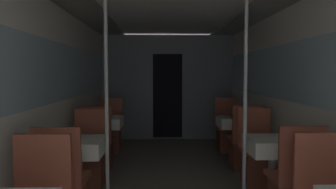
# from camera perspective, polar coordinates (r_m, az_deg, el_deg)

# --- Properties ---
(wall_left) EXTENTS (0.05, 8.41, 2.28)m
(wall_left) POSITION_cam_1_polar(r_m,az_deg,el_deg) (4.01, -20.01, -0.20)
(wall_left) COLOR silver
(wall_left) RESTS_ON ground_plane
(wall_right) EXTENTS (0.05, 8.41, 2.28)m
(wall_right) POSITION_cam_1_polar(r_m,az_deg,el_deg) (4.15, 21.84, -0.12)
(wall_right) COLOR silver
(wall_right) RESTS_ON ground_plane
(bulkhead_far) EXTENTS (2.87, 0.09, 2.28)m
(bulkhead_far) POSITION_cam_1_polar(r_m,az_deg,el_deg) (7.18, -0.08, 1.20)
(bulkhead_far) COLOR slate
(bulkhead_far) RESTS_ON ground_plane
(dining_table_left_1) EXTENTS (0.57, 0.57, 0.72)m
(dining_table_left_1) POSITION_cam_1_polar(r_m,az_deg,el_deg) (3.81, -15.49, -9.27)
(dining_table_left_1) COLOR #4C4C51
(dining_table_left_1) RESTS_ON ground_plane
(chair_left_far_1) EXTENTS (0.44, 0.44, 0.98)m
(chair_left_far_1) POSITION_cam_1_polar(r_m,az_deg,el_deg) (4.43, -13.60, -11.43)
(chair_left_far_1) COLOR brown
(chair_left_far_1) RESTS_ON ground_plane
(support_pole_left_1) EXTENTS (0.04, 0.04, 2.28)m
(support_pole_left_1) POSITION_cam_1_polar(r_m,az_deg,el_deg) (3.66, -10.66, -1.16)
(support_pole_left_1) COLOR silver
(support_pole_left_1) RESTS_ON ground_plane
(dining_table_left_2) EXTENTS (0.57, 0.57, 0.72)m
(dining_table_left_2) POSITION_cam_1_polar(r_m,az_deg,el_deg) (5.57, -10.97, -5.11)
(dining_table_left_2) COLOR #4C4C51
(dining_table_left_2) RESTS_ON ground_plane
(chair_left_near_2) EXTENTS (0.44, 0.44, 0.98)m
(chair_left_near_2) POSITION_cam_1_polar(r_m,az_deg,el_deg) (5.07, -12.00, -9.48)
(chair_left_near_2) COLOR brown
(chair_left_near_2) RESTS_ON ground_plane
(chair_left_far_2) EXTENTS (0.44, 0.44, 0.98)m
(chair_left_far_2) POSITION_cam_1_polar(r_m,az_deg,el_deg) (6.18, -10.06, -7.07)
(chair_left_far_2) COLOR brown
(chair_left_far_2) RESTS_ON ground_plane
(dining_table_right_1) EXTENTS (0.57, 0.57, 0.72)m
(dining_table_right_1) POSITION_cam_1_polar(r_m,az_deg,el_deg) (3.92, 17.86, -8.94)
(dining_table_right_1) COLOR #4C4C51
(dining_table_right_1) RESTS_ON ground_plane
(chair_right_far_1) EXTENTS (0.44, 0.44, 0.98)m
(chair_right_far_1) POSITION_cam_1_polar(r_m,az_deg,el_deg) (4.52, 15.29, -11.14)
(chair_right_far_1) COLOR brown
(chair_right_far_1) RESTS_ON ground_plane
(support_pole_right_1) EXTENTS (0.04, 0.04, 2.28)m
(support_pole_right_1) POSITION_cam_1_polar(r_m,az_deg,el_deg) (3.74, 13.29, -1.09)
(support_pole_right_1) COLOR silver
(support_pole_right_1) RESTS_ON ground_plane
(dining_table_right_2) EXTENTS (0.57, 0.57, 0.72)m
(dining_table_right_2) POSITION_cam_1_polar(r_m,az_deg,el_deg) (5.65, 11.64, -5.00)
(dining_table_right_2) COLOR #4C4C51
(dining_table_right_2) RESTS_ON ground_plane
(chair_right_near_2) EXTENTS (0.44, 0.44, 0.98)m
(chair_right_near_2) POSITION_cam_1_polar(r_m,az_deg,el_deg) (5.15, 13.09, -9.28)
(chair_right_near_2) COLOR brown
(chair_right_near_2) RESTS_ON ground_plane
(chair_right_far_2) EXTENTS (0.44, 0.44, 0.98)m
(chair_right_far_2) POSITION_cam_1_polar(r_m,az_deg,el_deg) (6.25, 10.38, -6.95)
(chair_right_far_2) COLOR brown
(chair_right_far_2) RESTS_ON ground_plane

